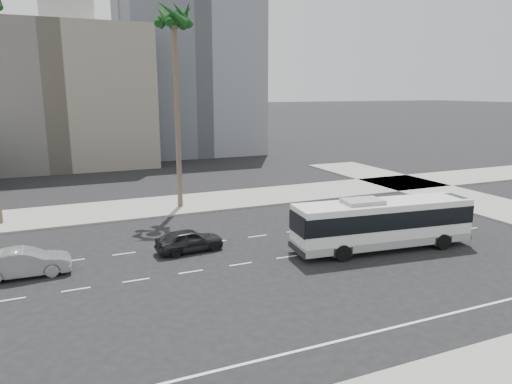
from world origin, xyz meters
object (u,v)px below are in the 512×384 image
car_a (190,240)px  car_b (25,263)px  city_bus (383,222)px  palm_near (174,23)px

car_a → car_b: size_ratio=0.90×
city_bus → palm_near: bearing=126.2°
palm_near → car_b: bearing=-134.9°
city_bus → palm_near: 22.46m
city_bus → car_b: bearing=174.9°
city_bus → car_a: 12.23m
palm_near → city_bus: bearing=-59.5°
city_bus → palm_near: palm_near is taller
city_bus → car_a: bearing=164.6°
car_b → city_bus: bearing=-99.7°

